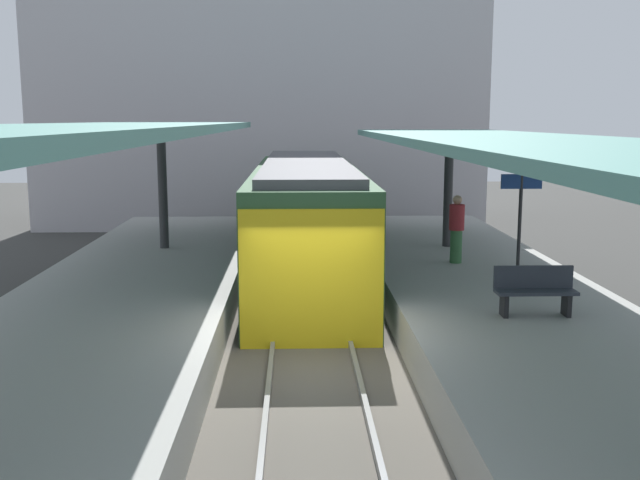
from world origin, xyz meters
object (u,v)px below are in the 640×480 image
object	(u,v)px
platform_bench	(535,289)
passenger_near_bench	(457,228)
commuter_train	(306,219)
platform_sign	(521,201)

from	to	relation	value
platform_bench	passenger_near_bench	bearing A→B (deg)	94.17
commuter_train	passenger_near_bench	bearing A→B (deg)	-35.25
commuter_train	platform_bench	xyz separation A→B (m)	(3.89, -7.26, -0.26)
platform_sign	passenger_near_bench	distance (m)	1.85
commuter_train	platform_bench	distance (m)	8.24
commuter_train	platform_bench	bearing A→B (deg)	-61.83
commuter_train	platform_sign	world-z (taller)	commuter_train
platform_bench	passenger_near_bench	xyz separation A→B (m)	(-0.35, 4.76, 0.37)
passenger_near_bench	platform_bench	bearing A→B (deg)	-85.83
commuter_train	platform_sign	xyz separation A→B (m)	(4.66, -3.75, 0.90)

